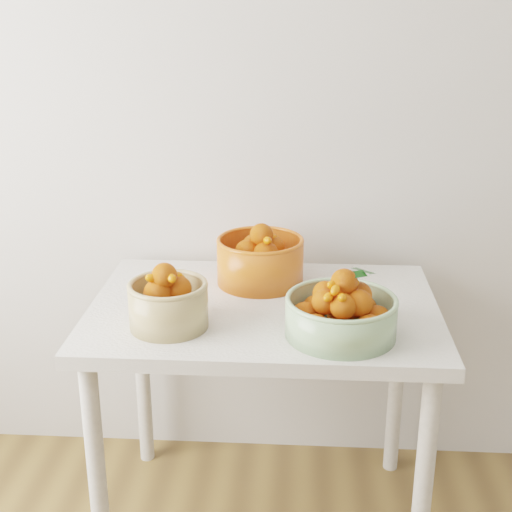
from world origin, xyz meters
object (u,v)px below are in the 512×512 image
object	(u,v)px
bowl_green	(341,313)
bowl_orange	(261,259)
bowl_cream	(168,302)
table	(264,335)

from	to	relation	value
bowl_green	bowl_orange	bearing A→B (deg)	123.07
bowl_cream	bowl_green	bearing A→B (deg)	-3.10
table	bowl_cream	distance (m)	0.34
table	bowl_cream	xyz separation A→B (m)	(-0.25, -0.16, 0.17)
bowl_cream	bowl_green	xyz separation A→B (m)	(0.46, -0.02, -0.01)
table	bowl_orange	distance (m)	0.24
bowl_cream	table	bearing A→B (deg)	32.88
table	bowl_green	xyz separation A→B (m)	(0.21, -0.19, 0.16)
bowl_green	bowl_orange	world-z (taller)	bowl_orange
bowl_orange	bowl_green	bearing A→B (deg)	-56.93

